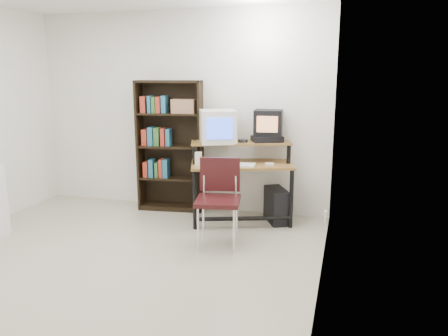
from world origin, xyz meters
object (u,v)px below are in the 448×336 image
(crt_tv, at_px, (268,123))
(school_chair, at_px, (219,192))
(pc_tower, at_px, (276,205))
(bookshelf, at_px, (170,144))
(computer_desk, at_px, (241,167))
(crt_monitor, at_px, (218,127))

(crt_tv, xyz_separation_m, school_chair, (-0.34, -1.00, -0.64))
(pc_tower, bearing_deg, bookshelf, 147.17)
(computer_desk, xyz_separation_m, crt_tv, (0.28, 0.24, 0.52))
(crt_tv, relative_size, bookshelf, 0.21)
(bookshelf, bearing_deg, crt_tv, -7.14)
(crt_monitor, relative_size, pc_tower, 1.22)
(crt_monitor, distance_m, pc_tower, 1.21)
(crt_monitor, distance_m, school_chair, 1.01)
(crt_monitor, bearing_deg, bookshelf, 139.99)
(crt_tv, height_order, pc_tower, crt_tv)
(crt_tv, xyz_separation_m, bookshelf, (-1.31, -0.00, -0.33))
(computer_desk, xyz_separation_m, crt_monitor, (-0.30, 0.01, 0.48))
(crt_tv, bearing_deg, computer_desk, -145.18)
(computer_desk, xyz_separation_m, school_chair, (-0.06, -0.76, -0.12))
(pc_tower, bearing_deg, crt_monitor, 158.28)
(computer_desk, bearing_deg, crt_tv, 21.82)
(pc_tower, distance_m, school_chair, 1.04)
(crt_tv, distance_m, bookshelf, 1.35)
(computer_desk, relative_size, pc_tower, 2.99)
(bookshelf, bearing_deg, school_chair, -53.22)
(school_chair, bearing_deg, computer_desk, 75.08)
(pc_tower, relative_size, bookshelf, 0.26)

